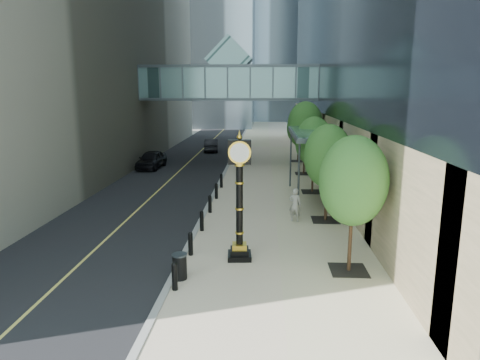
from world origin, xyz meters
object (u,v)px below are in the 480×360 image
car_near (151,160)px  trash_bin (180,267)px  pedestrian (295,205)px  street_clock (239,206)px  car_far (211,145)px

car_near → trash_bin: bearing=-69.7°
trash_bin → pedestrian: bearing=57.5°
street_clock → car_far: street_clock is taller
street_clock → car_far: size_ratio=1.19×
street_clock → trash_bin: street_clock is taller
trash_bin → car_far: (-3.06, 33.91, 0.22)m
trash_bin → car_far: bearing=95.2°
trash_bin → car_far: size_ratio=0.21×
pedestrian → car_far: (-7.72, 26.59, -0.23)m
car_far → trash_bin: bearing=89.2°
street_clock → trash_bin: (-2.06, -2.07, -1.76)m
street_clock → car_near: bearing=109.5°
trash_bin → car_near: (-7.02, 22.67, 0.29)m
pedestrian → car_near: 19.29m
pedestrian → car_far: bearing=-52.4°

